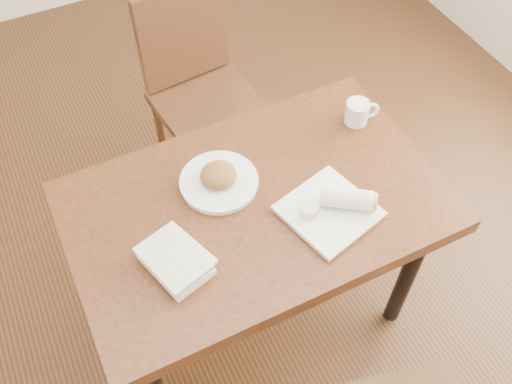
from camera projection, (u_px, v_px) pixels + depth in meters
name	position (u px, v px, depth m)	size (l,w,h in m)	color
ground	(256.00, 309.00, 2.40)	(4.00, 5.00, 0.01)	#472814
table	(256.00, 218.00, 1.87)	(1.19, 0.75, 0.75)	#5F2B16
chair_far	(199.00, 82.00, 2.45)	(0.46, 0.46, 0.95)	#452513
plate_scone	(219.00, 179.00, 1.83)	(0.26, 0.26, 0.08)	white
coffee_mug	(358.00, 112.00, 1.99)	(0.12, 0.08, 0.08)	white
plate_burrito	(335.00, 207.00, 1.76)	(0.31, 0.31, 0.09)	white
book_stack	(175.00, 259.00, 1.64)	(0.21, 0.25, 0.05)	white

